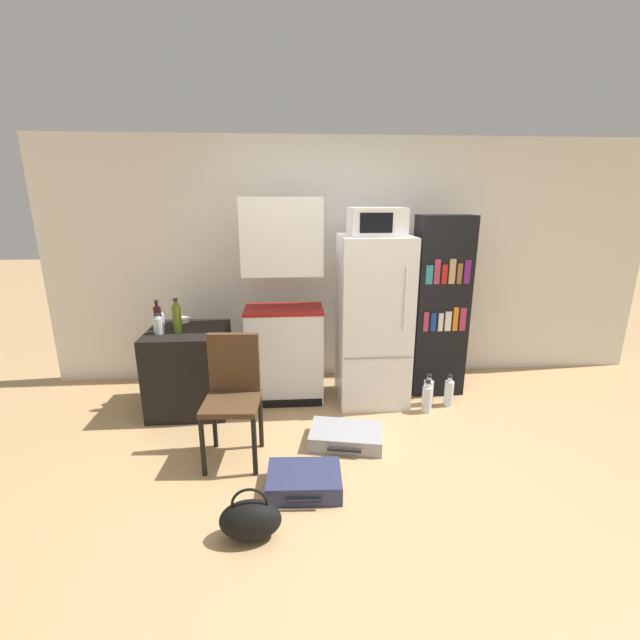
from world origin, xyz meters
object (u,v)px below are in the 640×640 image
(microwave, at_px, (376,222))
(handbag, at_px, (250,519))
(chair, at_px, (233,387))
(water_bottle_front, at_px, (449,392))
(bookshelf, at_px, (440,307))
(bottle_clear_short, at_px, (159,325))
(bowl, at_px, (182,320))
(kitchen_hutch, at_px, (284,310))
(bottle_olive_oil, at_px, (177,318))
(side_table, at_px, (190,369))
(water_bottle_middle, at_px, (428,392))
(bottle_milk_white, at_px, (160,319))
(water_bottle_back, at_px, (427,398))
(bottle_wine_dark, at_px, (158,317))
(suitcase_large_flat, at_px, (346,436))
(refrigerator, at_px, (373,321))
(suitcase_small_flat, at_px, (304,481))

(microwave, height_order, handbag, microwave)
(chair, relative_size, handbag, 2.63)
(water_bottle_front, bearing_deg, bookshelf, 93.96)
(chair, bearing_deg, bottle_clear_short, 138.44)
(bowl, bearing_deg, kitchen_hutch, -7.11)
(bookshelf, height_order, bottle_olive_oil, bookshelf)
(side_table, relative_size, water_bottle_middle, 2.47)
(bottle_milk_white, height_order, water_bottle_back, bottle_milk_white)
(bottle_wine_dark, xyz_separation_m, water_bottle_front, (2.68, -0.19, -0.75))
(side_table, distance_m, water_bottle_front, 2.45)
(side_table, relative_size, bottle_olive_oil, 2.46)
(chair, distance_m, suitcase_large_flat, 1.00)
(bookshelf, bearing_deg, bottle_clear_short, -173.50)
(side_table, height_order, bottle_clear_short, bottle_clear_short)
(water_bottle_back, bearing_deg, bottle_olive_oil, 175.28)
(kitchen_hutch, distance_m, bottle_milk_white, 1.15)
(kitchen_hutch, height_order, bookshelf, kitchen_hutch)
(bookshelf, bearing_deg, kitchen_hutch, -177.55)
(chair, bearing_deg, water_bottle_back, 21.77)
(kitchen_hutch, height_order, bottle_wine_dark, kitchen_hutch)
(bookshelf, distance_m, bottle_wine_dark, 2.66)
(suitcase_large_flat, relative_size, water_bottle_middle, 2.06)
(bowl, bearing_deg, bottle_olive_oil, -82.05)
(bottle_milk_white, relative_size, chair, 0.15)
(suitcase_large_flat, bearing_deg, side_table, 163.24)
(refrigerator, xyz_separation_m, bottle_clear_short, (-1.93, -0.15, 0.05))
(bottle_olive_oil, bearing_deg, microwave, 4.17)
(kitchen_hutch, distance_m, handbag, 1.99)
(bottle_wine_dark, relative_size, suitcase_small_flat, 0.52)
(side_table, bearing_deg, bowl, 111.72)
(bottle_clear_short, height_order, suitcase_large_flat, bottle_clear_short)
(bottle_olive_oil, bearing_deg, kitchen_hutch, 12.93)
(bottle_olive_oil, height_order, chair, bottle_olive_oil)
(refrigerator, height_order, bottle_clear_short, refrigerator)
(microwave, height_order, bottle_olive_oil, microwave)
(suitcase_large_flat, relative_size, water_bottle_front, 2.03)
(bottle_clear_short, distance_m, water_bottle_front, 2.74)
(water_bottle_back, bearing_deg, chair, -161.79)
(kitchen_hutch, height_order, bottle_clear_short, kitchen_hutch)
(kitchen_hutch, relative_size, refrigerator, 1.21)
(refrigerator, height_order, handbag, refrigerator)
(bowl, height_order, suitcase_small_flat, bowl)
(bottle_wine_dark, distance_m, bottle_olive_oil, 0.23)
(bottle_milk_white, xyz_separation_m, water_bottle_front, (2.70, -0.30, -0.69))
(bookshelf, xyz_separation_m, bottle_olive_oil, (-2.46, -0.28, 0.01))
(refrigerator, distance_m, bottle_olive_oil, 1.78)
(suitcase_small_flat, bearing_deg, water_bottle_middle, 46.09)
(microwave, height_order, bookshelf, microwave)
(microwave, relative_size, handbag, 1.33)
(bottle_wine_dark, bearing_deg, water_bottle_back, -7.04)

